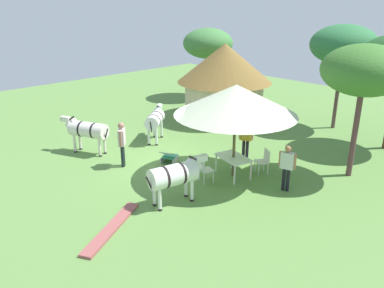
{
  "coord_description": "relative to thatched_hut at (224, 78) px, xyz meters",
  "views": [
    {
      "loc": [
        10.49,
        -8.95,
        6.03
      ],
      "look_at": [
        0.8,
        0.34,
        1.0
      ],
      "focal_mm": 36.19,
      "sensor_mm": 36.0,
      "label": 1
    }
  ],
  "objects": [
    {
      "name": "zebra_by_umbrella",
      "position": [
        0.33,
        -4.95,
        -1.16
      ],
      "size": [
        1.48,
        1.74,
        1.53
      ],
      "rotation": [
        0.0,
        0.0,
        0.67
      ],
      "color": "silver",
      "rests_on": "ground_plane"
    },
    {
      "name": "patio_chair_near_lawn",
      "position": [
        5.81,
        -4.27,
        -1.62
      ],
      "size": [
        0.59,
        0.58,
        0.9
      ],
      "rotation": [
        0.0,
        0.0,
        -3.67
      ],
      "color": "silver",
      "rests_on": "ground_plane"
    },
    {
      "name": "zebra_toward_hut",
      "position": [
        5.24,
        -8.12,
        -1.19
      ],
      "size": [
        0.97,
        2.16,
        1.49
      ],
      "rotation": [
        0.0,
        0.0,
        6.07
      ],
      "color": "silver",
      "rests_on": "ground_plane"
    },
    {
      "name": "ground_plane",
      "position": [
        2.92,
        -6.27,
        -2.14
      ],
      "size": [
        36.0,
        36.0,
        0.0
      ],
      "primitive_type": "plane",
      "color": "#5B8440"
    },
    {
      "name": "patio_dining_table",
      "position": [
        5.21,
        -5.29,
        -1.5
      ],
      "size": [
        1.47,
        1.12,
        0.74
      ],
      "rotation": [
        0.0,
        0.0,
        -0.25
      ],
      "color": "silver",
      "rests_on": "ground_plane"
    },
    {
      "name": "guest_behind_table",
      "position": [
        7.17,
        -4.89,
        -1.18
      ],
      "size": [
        0.55,
        0.32,
        1.6
      ],
      "rotation": [
        0.0,
        0.0,
        3.45
      ],
      "color": "black",
      "rests_on": "ground_plane"
    },
    {
      "name": "guest_beside_umbrella",
      "position": [
        4.55,
        -3.78,
        -1.14
      ],
      "size": [
        0.56,
        0.37,
        1.68
      ],
      "rotation": [
        0.0,
        0.0,
        3.53
      ],
      "color": "black",
      "rests_on": "ground_plane"
    },
    {
      "name": "patio_chair_near_hut",
      "position": [
        4.85,
        -6.42,
        -1.62
      ],
      "size": [
        0.55,
        0.54,
        0.9
      ],
      "rotation": [
        0.0,
        0.0,
        -0.31
      ],
      "color": "silver",
      "rests_on": "ground_plane"
    },
    {
      "name": "acacia_tree_far_lawn",
      "position": [
        4.99,
        2.65,
        1.9
      ],
      "size": [
        3.09,
        3.09,
        4.98
      ],
      "color": "brown",
      "rests_on": "ground_plane"
    },
    {
      "name": "acacia_tree_right_background",
      "position": [
        8.1,
        -2.19,
        1.67
      ],
      "size": [
        2.87,
        2.87,
        4.69
      ],
      "color": "brown",
      "rests_on": "ground_plane"
    },
    {
      "name": "striped_lounge_chair",
      "position": [
        2.66,
        -6.17,
        -1.89
      ],
      "size": [
        0.85,
        0.97,
        0.59
      ],
      "rotation": [
        0.0,
        0.0,
        0.49
      ],
      "color": "teal",
      "rests_on": "ground_plane"
    },
    {
      "name": "shade_umbrella",
      "position": [
        5.21,
        -5.29,
        0.69
      ],
      "size": [
        4.25,
        4.25,
        3.36
      ],
      "color": "brown",
      "rests_on": "ground_plane"
    },
    {
      "name": "acacia_tree_behind_hut",
      "position": [
        -3.86,
        2.72,
        1.29
      ],
      "size": [
        3.12,
        3.12,
        4.39
      ],
      "color": "brown",
      "rests_on": "ground_plane"
    },
    {
      "name": "thatched_hut",
      "position": [
        0.0,
        0.0,
        0.0
      ],
      "size": [
        4.96,
        4.96,
        3.94
      ],
      "rotation": [
        0.0,
        0.0,
        3.51
      ],
      "color": "beige",
      "rests_on": "ground_plane"
    },
    {
      "name": "standing_watcher",
      "position": [
        1.71,
        -7.66,
        -1.09
      ],
      "size": [
        0.5,
        0.49,
        1.75
      ],
      "rotation": [
        0.0,
        0.0,
        -0.76
      ],
      "color": "black",
      "rests_on": "ground_plane"
    },
    {
      "name": "zebra_nearest_camera",
      "position": [
        -0.44,
        -7.9,
        -1.14
      ],
      "size": [
        2.14,
        1.25,
        1.54
      ],
      "rotation": [
        0.0,
        0.0,
        2.0
      ],
      "color": "silver",
      "rests_on": "ground_plane"
    },
    {
      "name": "brick_patio_kerb",
      "position": [
        5.14,
        -10.4,
        -2.1
      ],
      "size": [
        1.67,
        2.63,
        0.08
      ],
      "primitive_type": "cube",
      "rotation": [
        0.0,
        0.0,
        2.07
      ],
      "color": "#984E4B",
      "rests_on": "ground_plane"
    }
  ]
}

